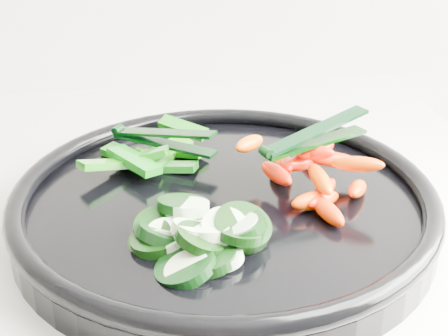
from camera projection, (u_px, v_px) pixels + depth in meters
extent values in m
cylinder|color=black|center=(224.00, 210.00, 0.56)|extent=(0.40, 0.40, 0.02)
torus|color=black|center=(224.00, 192.00, 0.55)|extent=(0.40, 0.40, 0.02)
cylinder|color=black|center=(185.00, 266.00, 0.45)|extent=(0.06, 0.06, 0.03)
cylinder|color=beige|center=(188.00, 270.00, 0.45)|extent=(0.05, 0.05, 0.02)
cylinder|color=black|center=(167.00, 235.00, 0.49)|extent=(0.06, 0.07, 0.03)
cylinder|color=beige|center=(165.00, 233.00, 0.49)|extent=(0.04, 0.04, 0.02)
cylinder|color=black|center=(163.00, 231.00, 0.50)|extent=(0.06, 0.05, 0.03)
cylinder|color=beige|center=(168.00, 238.00, 0.49)|extent=(0.04, 0.04, 0.02)
cylinder|color=black|center=(209.00, 258.00, 0.46)|extent=(0.06, 0.06, 0.02)
cylinder|color=beige|center=(224.00, 258.00, 0.46)|extent=(0.04, 0.04, 0.02)
cylinder|color=black|center=(173.00, 221.00, 0.51)|extent=(0.05, 0.06, 0.03)
cylinder|color=beige|center=(187.00, 227.00, 0.50)|extent=(0.03, 0.04, 0.02)
cylinder|color=black|center=(158.00, 241.00, 0.48)|extent=(0.06, 0.06, 0.02)
cylinder|color=beige|center=(175.00, 227.00, 0.50)|extent=(0.04, 0.04, 0.01)
cylinder|color=black|center=(150.00, 238.00, 0.49)|extent=(0.04, 0.04, 0.02)
cylinder|color=beige|center=(170.00, 241.00, 0.48)|extent=(0.05, 0.05, 0.02)
cylinder|color=black|center=(239.00, 229.00, 0.48)|extent=(0.06, 0.06, 0.03)
cylinder|color=#B4D2A8|center=(238.00, 229.00, 0.48)|extent=(0.05, 0.05, 0.03)
cylinder|color=black|center=(183.00, 205.00, 0.51)|extent=(0.06, 0.06, 0.02)
cylinder|color=beige|center=(187.00, 208.00, 0.51)|extent=(0.05, 0.05, 0.02)
cylinder|color=black|center=(200.00, 239.00, 0.47)|extent=(0.05, 0.05, 0.03)
cylinder|color=#CAEABB|center=(192.00, 231.00, 0.48)|extent=(0.04, 0.04, 0.02)
cylinder|color=black|center=(242.00, 227.00, 0.48)|extent=(0.06, 0.06, 0.03)
cylinder|color=#DDF2C1|center=(225.00, 229.00, 0.48)|extent=(0.05, 0.05, 0.03)
cylinder|color=black|center=(240.00, 233.00, 0.47)|extent=(0.05, 0.05, 0.02)
cylinder|color=beige|center=(208.00, 231.00, 0.48)|extent=(0.04, 0.04, 0.02)
ellipsoid|color=#DC3600|center=(323.00, 193.00, 0.54)|extent=(0.04, 0.04, 0.02)
ellipsoid|color=#FF5700|center=(316.00, 200.00, 0.53)|extent=(0.05, 0.04, 0.02)
ellipsoid|color=#FF1100|center=(327.00, 211.00, 0.52)|extent=(0.03, 0.05, 0.02)
ellipsoid|color=#E92900|center=(285.00, 168.00, 0.59)|extent=(0.02, 0.04, 0.02)
ellipsoid|color=#F54400|center=(357.00, 189.00, 0.55)|extent=(0.03, 0.05, 0.02)
ellipsoid|color=#FB5800|center=(280.00, 174.00, 0.58)|extent=(0.02, 0.04, 0.02)
ellipsoid|color=#FF1D00|center=(320.00, 200.00, 0.53)|extent=(0.04, 0.03, 0.02)
ellipsoid|color=red|center=(310.00, 154.00, 0.61)|extent=(0.03, 0.05, 0.02)
ellipsoid|color=#FB6300|center=(278.00, 157.00, 0.61)|extent=(0.02, 0.05, 0.02)
ellipsoid|color=#FF1000|center=(276.00, 173.00, 0.55)|extent=(0.03, 0.05, 0.02)
ellipsoid|color=#FF0D00|center=(286.00, 164.00, 0.56)|extent=(0.02, 0.04, 0.02)
ellipsoid|color=#FF5D00|center=(320.00, 179.00, 0.54)|extent=(0.02, 0.05, 0.02)
ellipsoid|color=#FF1C00|center=(300.00, 163.00, 0.56)|extent=(0.05, 0.04, 0.02)
ellipsoid|color=#FE4E00|center=(333.00, 160.00, 0.57)|extent=(0.05, 0.02, 0.02)
ellipsoid|color=#FF2400|center=(314.00, 153.00, 0.55)|extent=(0.04, 0.03, 0.02)
ellipsoid|color=#FF6600|center=(249.00, 144.00, 0.57)|extent=(0.04, 0.04, 0.02)
ellipsoid|color=red|center=(317.00, 150.00, 0.56)|extent=(0.04, 0.03, 0.02)
ellipsoid|color=#EB5700|center=(357.00, 164.00, 0.53)|extent=(0.05, 0.03, 0.02)
cube|color=#0A710C|center=(159.00, 161.00, 0.61)|extent=(0.04, 0.06, 0.02)
cube|color=#1A6E0A|center=(163.00, 154.00, 0.62)|extent=(0.05, 0.05, 0.03)
cube|color=#0B740B|center=(185.00, 152.00, 0.63)|extent=(0.05, 0.05, 0.02)
cube|color=#09630F|center=(174.00, 167.00, 0.60)|extent=(0.05, 0.03, 0.01)
cube|color=#16690A|center=(159.00, 155.00, 0.62)|extent=(0.07, 0.06, 0.03)
cube|color=#096309|center=(124.00, 155.00, 0.62)|extent=(0.05, 0.05, 0.01)
cube|color=#226209|center=(141.00, 155.00, 0.62)|extent=(0.02, 0.06, 0.02)
cube|color=#09650D|center=(143.00, 156.00, 0.60)|extent=(0.05, 0.03, 0.02)
cube|color=#146009|center=(103.00, 165.00, 0.58)|extent=(0.05, 0.04, 0.02)
cube|color=#09620D|center=(134.00, 161.00, 0.59)|extent=(0.05, 0.07, 0.01)
cube|color=#09620D|center=(183.00, 128.00, 0.66)|extent=(0.05, 0.04, 0.02)
cylinder|color=black|center=(266.00, 152.00, 0.52)|extent=(0.01, 0.01, 0.01)
cube|color=black|center=(316.00, 142.00, 0.55)|extent=(0.11, 0.06, 0.00)
cube|color=black|center=(317.00, 130.00, 0.55)|extent=(0.11, 0.06, 0.02)
cylinder|color=black|center=(118.00, 130.00, 0.63)|extent=(0.01, 0.01, 0.01)
cube|color=black|center=(165.00, 144.00, 0.61)|extent=(0.10, 0.08, 0.00)
cube|color=black|center=(164.00, 133.00, 0.60)|extent=(0.10, 0.08, 0.02)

